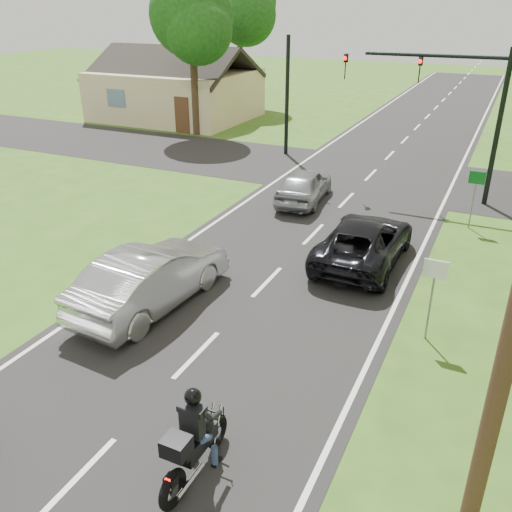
{
  "coord_description": "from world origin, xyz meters",
  "views": [
    {
      "loc": [
        5.72,
        -8.85,
        7.47
      ],
      "look_at": [
        0.11,
        3.0,
        1.3
      ],
      "focal_mm": 38.0,
      "sensor_mm": 36.0,
      "label": 1
    }
  ],
  "objects_px": {
    "dark_suv": "(364,241)",
    "silver_suv": "(304,185)",
    "sign_green": "(476,186)",
    "traffic_signal": "(452,96)",
    "silver_sedan": "(151,278)",
    "sign_white": "(434,281)",
    "motorcycle_rider": "(193,444)"
  },
  "relations": [
    {
      "from": "dark_suv",
      "to": "silver_suv",
      "type": "bearing_deg",
      "value": -50.3
    },
    {
      "from": "silver_suv",
      "to": "sign_green",
      "type": "relative_size",
      "value": 1.92
    },
    {
      "from": "dark_suv",
      "to": "traffic_signal",
      "type": "xyz_separation_m",
      "value": [
        1.18,
        7.43,
        3.43
      ]
    },
    {
      "from": "silver_sedan",
      "to": "traffic_signal",
      "type": "height_order",
      "value": "traffic_signal"
    },
    {
      "from": "silver_sedan",
      "to": "sign_white",
      "type": "height_order",
      "value": "sign_white"
    },
    {
      "from": "silver_sedan",
      "to": "silver_suv",
      "type": "height_order",
      "value": "silver_sedan"
    },
    {
      "from": "dark_suv",
      "to": "silver_sedan",
      "type": "height_order",
      "value": "silver_sedan"
    },
    {
      "from": "sign_white",
      "to": "silver_suv",
      "type": "bearing_deg",
      "value": 127.57
    },
    {
      "from": "dark_suv",
      "to": "sign_green",
      "type": "relative_size",
      "value": 2.34
    },
    {
      "from": "sign_green",
      "to": "sign_white",
      "type": "bearing_deg",
      "value": -91.43
    },
    {
      "from": "sign_green",
      "to": "silver_suv",
      "type": "bearing_deg",
      "value": 178.8
    },
    {
      "from": "motorcycle_rider",
      "to": "sign_green",
      "type": "distance_m",
      "value": 14.41
    },
    {
      "from": "silver_suv",
      "to": "traffic_signal",
      "type": "height_order",
      "value": "traffic_signal"
    },
    {
      "from": "motorcycle_rider",
      "to": "sign_green",
      "type": "bearing_deg",
      "value": 77.97
    },
    {
      "from": "motorcycle_rider",
      "to": "dark_suv",
      "type": "bearing_deg",
      "value": 88.28
    },
    {
      "from": "traffic_signal",
      "to": "sign_green",
      "type": "xyz_separation_m",
      "value": [
        1.56,
        -3.02,
        -2.54
      ]
    },
    {
      "from": "silver_suv",
      "to": "sign_green",
      "type": "xyz_separation_m",
      "value": [
        6.46,
        -0.13,
        0.89
      ]
    },
    {
      "from": "dark_suv",
      "to": "motorcycle_rider",
      "type": "bearing_deg",
      "value": 88.28
    },
    {
      "from": "motorcycle_rider",
      "to": "traffic_signal",
      "type": "relative_size",
      "value": 0.33
    },
    {
      "from": "silver_sedan",
      "to": "traffic_signal",
      "type": "bearing_deg",
      "value": -109.91
    },
    {
      "from": "silver_sedan",
      "to": "sign_green",
      "type": "bearing_deg",
      "value": -122.83
    },
    {
      "from": "motorcycle_rider",
      "to": "sign_white",
      "type": "relative_size",
      "value": 1.0
    },
    {
      "from": "silver_sedan",
      "to": "sign_green",
      "type": "xyz_separation_m",
      "value": [
        7.15,
        9.49,
        0.76
      ]
    },
    {
      "from": "silver_sedan",
      "to": "silver_suv",
      "type": "xyz_separation_m",
      "value": [
        0.69,
        9.63,
        -0.13
      ]
    },
    {
      "from": "dark_suv",
      "to": "sign_white",
      "type": "distance_m",
      "value": 4.49
    },
    {
      "from": "motorcycle_rider",
      "to": "silver_suv",
      "type": "distance_m",
      "value": 14.58
    },
    {
      "from": "dark_suv",
      "to": "sign_white",
      "type": "bearing_deg",
      "value": 125.64
    },
    {
      "from": "silver_suv",
      "to": "sign_green",
      "type": "bearing_deg",
      "value": 172.98
    },
    {
      "from": "dark_suv",
      "to": "sign_white",
      "type": "height_order",
      "value": "sign_white"
    },
    {
      "from": "silver_sedan",
      "to": "silver_suv",
      "type": "bearing_deg",
      "value": -89.94
    },
    {
      "from": "sign_white",
      "to": "silver_sedan",
      "type": "bearing_deg",
      "value": -167.87
    },
    {
      "from": "silver_sedan",
      "to": "sign_green",
      "type": "relative_size",
      "value": 2.35
    }
  ]
}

